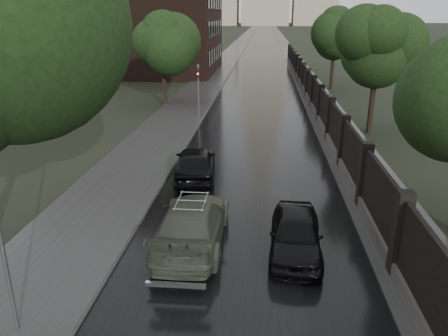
% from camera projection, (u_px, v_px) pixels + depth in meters
% --- Properties ---
extents(road, '(8.00, 420.00, 0.02)m').
position_uv_depth(road, '(264.00, 32.00, 187.30)').
color(road, black).
rests_on(road, ground).
extents(sidewalk_left, '(4.00, 420.00, 0.16)m').
position_uv_depth(sidewalk_left, '(250.00, 32.00, 187.78)').
color(sidewalk_left, '#2D2D2D').
rests_on(sidewalk_left, ground).
extents(verge_right, '(3.00, 420.00, 0.08)m').
position_uv_depth(verge_right, '(277.00, 32.00, 186.82)').
color(verge_right, '#2D2D2D').
rests_on(verge_right, ground).
extents(fence_right, '(0.45, 75.72, 2.70)m').
position_uv_depth(fence_right, '(311.00, 92.00, 38.26)').
color(fence_right, '#383533').
rests_on(fence_right, ground).
extents(tree_left_far, '(4.25, 4.25, 7.39)m').
position_uv_depth(tree_left_far, '(162.00, 42.00, 36.03)').
color(tree_left_far, black).
rests_on(tree_left_far, ground).
extents(tree_right_b, '(4.08, 4.08, 7.01)m').
position_uv_depth(tree_right_b, '(377.00, 56.00, 27.30)').
color(tree_right_b, black).
rests_on(tree_right_b, ground).
extents(tree_right_c, '(4.08, 4.08, 7.01)m').
position_uv_depth(tree_right_c, '(335.00, 40.00, 44.20)').
color(tree_right_c, black).
rests_on(tree_right_c, ground).
extents(lamp_post, '(0.25, 0.12, 5.11)m').
position_uv_depth(lamp_post, '(0.00, 237.00, 9.91)').
color(lamp_post, '#59595E').
rests_on(lamp_post, ground).
extents(traffic_light, '(0.16, 0.32, 4.00)m').
position_uv_depth(traffic_light, '(198.00, 87.00, 31.97)').
color(traffic_light, '#59595E').
rests_on(traffic_light, ground).
extents(volga_sedan, '(2.22, 5.41, 1.57)m').
position_uv_depth(volga_sedan, '(192.00, 223.00, 14.71)').
color(volga_sedan, '#474C3D').
rests_on(volga_sedan, ground).
extents(hatchback_left, '(2.31, 4.78, 1.57)m').
position_uv_depth(hatchback_left, '(195.00, 163.00, 20.65)').
color(hatchback_left, black).
rests_on(hatchback_left, ground).
extents(car_right_near, '(1.86, 4.20, 1.40)m').
position_uv_depth(car_right_near, '(296.00, 234.00, 14.18)').
color(car_right_near, black).
rests_on(car_right_near, ground).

